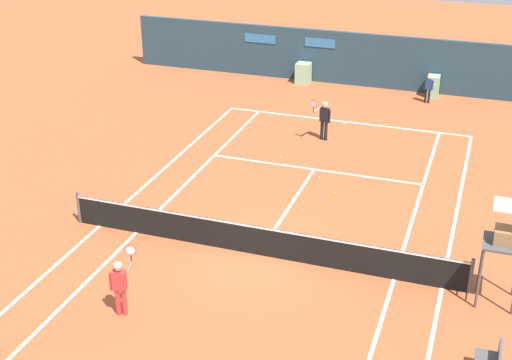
% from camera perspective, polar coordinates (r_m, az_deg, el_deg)
% --- Properties ---
extents(ground_plane, '(80.00, 80.00, 0.01)m').
position_cam_1_polar(ground_plane, '(21.42, 0.66, -5.26)').
color(ground_plane, '#A8512D').
extents(tennis_net, '(12.10, 0.10, 1.07)m').
position_cam_1_polar(tennis_net, '(20.69, 0.16, -4.81)').
color(tennis_net, '#4C4C51').
rests_on(tennis_net, ground_plane).
extents(sponsor_back_wall, '(25.00, 1.02, 2.63)m').
position_cam_1_polar(sponsor_back_wall, '(35.71, 9.16, 9.39)').
color(sponsor_back_wall, '#233D4C').
rests_on(sponsor_back_wall, ground_plane).
extents(umpire_chair, '(1.00, 1.00, 2.86)m').
position_cam_1_polar(umpire_chair, '(19.05, 19.37, -4.55)').
color(umpire_chair, '#47474C').
rests_on(umpire_chair, ground_plane).
extents(player_on_baseline, '(0.75, 0.66, 1.83)m').
position_cam_1_polar(player_on_baseline, '(28.77, 5.49, 5.02)').
color(player_on_baseline, black).
rests_on(player_on_baseline, ground_plane).
extents(player_near_side, '(0.49, 0.74, 1.77)m').
position_cam_1_polar(player_near_side, '(18.33, -10.89, -8.17)').
color(player_near_side, red).
rests_on(player_near_side, ground_plane).
extents(ball_kid_left_post, '(0.44, 0.18, 1.31)m').
position_cam_1_polar(ball_kid_left_post, '(34.01, 13.69, 7.27)').
color(ball_kid_left_post, black).
rests_on(ball_kid_left_post, ground_plane).
extents(tennis_ball_near_service_line, '(0.07, 0.07, 0.07)m').
position_cam_1_polar(tennis_ball_near_service_line, '(24.58, 6.34, -1.06)').
color(tennis_ball_near_service_line, '#CCE033').
rests_on(tennis_ball_near_service_line, ground_plane).
extents(tennis_ball_mid_court, '(0.07, 0.07, 0.07)m').
position_cam_1_polar(tennis_ball_mid_court, '(25.72, 5.11, 0.24)').
color(tennis_ball_mid_court, '#CCE033').
rests_on(tennis_ball_mid_court, ground_plane).
extents(tennis_ball_by_sideline, '(0.07, 0.07, 0.07)m').
position_cam_1_polar(tennis_ball_by_sideline, '(27.26, 2.02, 1.84)').
color(tennis_ball_by_sideline, '#CCE033').
rests_on(tennis_ball_by_sideline, ground_plane).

